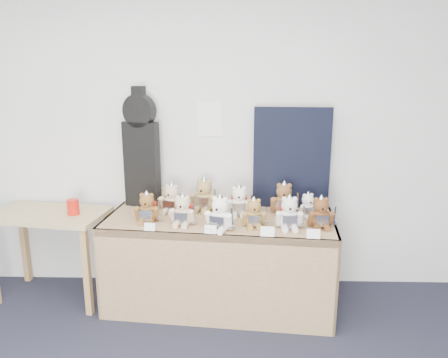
{
  "coord_description": "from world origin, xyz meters",
  "views": [
    {
      "loc": [
        0.54,
        -1.26,
        1.94
      ],
      "look_at": [
        0.45,
        1.99,
        1.11
      ],
      "focal_mm": 35.0,
      "sensor_mm": 36.0,
      "label": 1
    }
  ],
  "objects_px": {
    "teddy_front_far_left": "(147,209)",
    "teddy_back_right": "(284,200)",
    "teddy_back_far_left": "(168,200)",
    "teddy_back_end": "(308,206)",
    "teddy_front_end": "(321,214)",
    "display_table": "(218,240)",
    "teddy_front_centre": "(220,215)",
    "teddy_front_far_right": "(289,214)",
    "guitar_case": "(141,149)",
    "teddy_back_centre_left": "(204,196)",
    "teddy_back_left": "(172,200)",
    "side_table": "(50,227)",
    "teddy_back_centre_right": "(239,202)",
    "teddy_front_left": "(183,211)",
    "red_cup": "(73,207)",
    "teddy_front_right": "(254,214)"
  },
  "relations": [
    {
      "from": "red_cup",
      "to": "teddy_back_far_left",
      "type": "xyz_separation_m",
      "value": [
        0.76,
        0.16,
        0.02
      ]
    },
    {
      "from": "teddy_back_far_left",
      "to": "teddy_back_end",
      "type": "bearing_deg",
      "value": 3.44
    },
    {
      "from": "red_cup",
      "to": "teddy_back_centre_left",
      "type": "bearing_deg",
      "value": 8.68
    },
    {
      "from": "teddy_front_centre",
      "to": "teddy_back_end",
      "type": "distance_m",
      "value": 0.77
    },
    {
      "from": "teddy_front_end",
      "to": "teddy_back_centre_right",
      "type": "height_order",
      "value": "teddy_back_centre_right"
    },
    {
      "from": "teddy_front_centre",
      "to": "teddy_front_far_right",
      "type": "bearing_deg",
      "value": 23.8
    },
    {
      "from": "teddy_back_centre_left",
      "to": "teddy_back_right",
      "type": "distance_m",
      "value": 0.67
    },
    {
      "from": "red_cup",
      "to": "teddy_back_end",
      "type": "height_order",
      "value": "teddy_back_end"
    },
    {
      "from": "teddy_front_far_right",
      "to": "teddy_back_left",
      "type": "xyz_separation_m",
      "value": [
        -0.94,
        0.35,
        -0.0
      ]
    },
    {
      "from": "side_table",
      "to": "teddy_front_left",
      "type": "bearing_deg",
      "value": -2.94
    },
    {
      "from": "teddy_front_left",
      "to": "teddy_back_far_left",
      "type": "distance_m",
      "value": 0.39
    },
    {
      "from": "teddy_front_right",
      "to": "teddy_back_centre_left",
      "type": "xyz_separation_m",
      "value": [
        -0.41,
        0.38,
        0.02
      ]
    },
    {
      "from": "display_table",
      "to": "teddy_back_left",
      "type": "distance_m",
      "value": 0.52
    },
    {
      "from": "teddy_front_far_right",
      "to": "teddy_back_centre_left",
      "type": "relative_size",
      "value": 0.91
    },
    {
      "from": "teddy_back_far_left",
      "to": "teddy_front_left",
      "type": "bearing_deg",
      "value": -53.61
    },
    {
      "from": "side_table",
      "to": "red_cup",
      "type": "relative_size",
      "value": 7.71
    },
    {
      "from": "teddy_back_left",
      "to": "teddy_front_end",
      "type": "bearing_deg",
      "value": 1.83
    },
    {
      "from": "teddy_front_centre",
      "to": "teddy_back_left",
      "type": "relative_size",
      "value": 1.07
    },
    {
      "from": "teddy_front_far_left",
      "to": "teddy_back_far_left",
      "type": "height_order",
      "value": "teddy_front_far_left"
    },
    {
      "from": "red_cup",
      "to": "teddy_back_end",
      "type": "relative_size",
      "value": 0.57
    },
    {
      "from": "guitar_case",
      "to": "teddy_back_centre_left",
      "type": "height_order",
      "value": "guitar_case"
    },
    {
      "from": "side_table",
      "to": "teddy_back_right",
      "type": "xyz_separation_m",
      "value": [
        1.96,
        0.03,
        0.24
      ]
    },
    {
      "from": "teddy_front_right",
      "to": "teddy_front_far_right",
      "type": "relative_size",
      "value": 0.89
    },
    {
      "from": "guitar_case",
      "to": "teddy_back_end",
      "type": "bearing_deg",
      "value": 10.02
    },
    {
      "from": "side_table",
      "to": "teddy_back_end",
      "type": "distance_m",
      "value": 2.16
    },
    {
      "from": "guitar_case",
      "to": "red_cup",
      "type": "height_order",
      "value": "guitar_case"
    },
    {
      "from": "display_table",
      "to": "teddy_front_centre",
      "type": "distance_m",
      "value": 0.35
    },
    {
      "from": "teddy_front_end",
      "to": "teddy_back_far_left",
      "type": "xyz_separation_m",
      "value": [
        -1.22,
        0.38,
        -0.02
      ]
    },
    {
      "from": "teddy_front_end",
      "to": "display_table",
      "type": "bearing_deg",
      "value": 168.8
    },
    {
      "from": "teddy_front_end",
      "to": "teddy_back_end",
      "type": "relative_size",
      "value": 1.2
    },
    {
      "from": "red_cup",
      "to": "teddy_front_far_left",
      "type": "relative_size",
      "value": 0.48
    },
    {
      "from": "teddy_front_right",
      "to": "teddy_back_left",
      "type": "relative_size",
      "value": 0.91
    },
    {
      "from": "teddy_front_end",
      "to": "teddy_back_left",
      "type": "distance_m",
      "value": 1.22
    },
    {
      "from": "teddy_front_far_left",
      "to": "side_table",
      "type": "bearing_deg",
      "value": 167.84
    },
    {
      "from": "teddy_front_centre",
      "to": "side_table",
      "type": "bearing_deg",
      "value": -175.26
    },
    {
      "from": "teddy_front_far_right",
      "to": "teddy_front_end",
      "type": "height_order",
      "value": "teddy_front_far_right"
    },
    {
      "from": "teddy_back_left",
      "to": "teddy_back_centre_right",
      "type": "bearing_deg",
      "value": 11.58
    },
    {
      "from": "teddy_front_far_left",
      "to": "teddy_back_right",
      "type": "distance_m",
      "value": 1.11
    },
    {
      "from": "teddy_front_far_right",
      "to": "teddy_back_centre_left",
      "type": "bearing_deg",
      "value": 149.0
    },
    {
      "from": "display_table",
      "to": "teddy_front_end",
      "type": "relative_size",
      "value": 7.05
    },
    {
      "from": "teddy_front_far_left",
      "to": "teddy_back_left",
      "type": "relative_size",
      "value": 0.96
    },
    {
      "from": "display_table",
      "to": "teddy_front_far_left",
      "type": "height_order",
      "value": "teddy_front_far_left"
    },
    {
      "from": "display_table",
      "to": "teddy_front_right",
      "type": "bearing_deg",
      "value": -18.71
    },
    {
      "from": "display_table",
      "to": "teddy_back_far_left",
      "type": "relative_size",
      "value": 8.35
    },
    {
      "from": "teddy_front_right",
      "to": "teddy_back_far_left",
      "type": "bearing_deg",
      "value": 147.86
    },
    {
      "from": "display_table",
      "to": "teddy_back_far_left",
      "type": "xyz_separation_m",
      "value": [
        -0.44,
        0.26,
        0.25
      ]
    },
    {
      "from": "teddy_front_far_left",
      "to": "teddy_back_centre_left",
      "type": "relative_size",
      "value": 0.86
    },
    {
      "from": "display_table",
      "to": "teddy_back_right",
      "type": "xyz_separation_m",
      "value": [
        0.53,
        0.18,
        0.28
      ]
    },
    {
      "from": "guitar_case",
      "to": "teddy_back_end",
      "type": "height_order",
      "value": "guitar_case"
    },
    {
      "from": "teddy_front_right",
      "to": "teddy_front_far_right",
      "type": "xyz_separation_m",
      "value": [
        0.26,
        -0.03,
        0.01
      ]
    }
  ]
}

